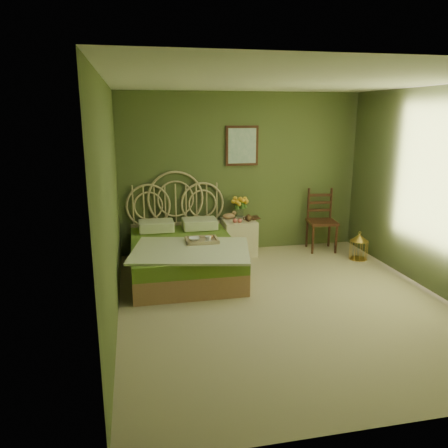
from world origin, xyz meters
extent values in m
plane|color=tan|center=(0.00, 0.00, 0.00)|extent=(4.50, 4.50, 0.00)
plane|color=silver|center=(0.00, 0.00, 2.60)|extent=(4.50, 4.50, 0.00)
plane|color=#4D572D|center=(0.00, 2.25, 1.30)|extent=(4.00, 0.00, 4.00)
plane|color=#4D572D|center=(-2.00, 0.00, 1.30)|extent=(0.00, 4.50, 4.50)
plane|color=#4D572D|center=(2.00, 0.00, 1.30)|extent=(0.00, 4.50, 4.50)
cube|color=#321A0D|center=(0.00, 2.23, 1.75)|extent=(0.54, 0.03, 0.64)
cube|color=beige|center=(0.00, 2.21, 1.75)|extent=(0.46, 0.01, 0.56)
cube|color=tan|center=(-1.10, 1.21, 0.15)|extent=(1.45, 1.94, 0.29)
cube|color=#5A882C|center=(-1.10, 1.21, 0.39)|extent=(1.45, 1.94, 0.19)
cube|color=beige|center=(-1.05, 0.77, 0.50)|extent=(1.74, 1.46, 0.03)
cube|color=beige|center=(-1.44, 1.89, 0.57)|extent=(0.53, 0.39, 0.16)
cube|color=beige|center=(-0.76, 1.89, 0.57)|extent=(0.53, 0.39, 0.16)
cube|color=#CEBF89|center=(-0.85, 1.09, 0.50)|extent=(0.46, 0.36, 0.04)
ellipsoid|color=#B77A38|center=(-0.73, 1.18, 0.55)|extent=(0.12, 0.07, 0.05)
cube|color=#F1E8C4|center=(-0.10, 1.98, 0.29)|extent=(0.52, 0.52, 0.57)
cylinder|color=silver|center=(-0.05, 2.11, 0.66)|extent=(0.10, 0.10, 0.18)
ellipsoid|color=tan|center=(-0.25, 2.08, 0.62)|extent=(0.21, 0.11, 0.10)
sphere|color=#D35F52|center=(-0.20, 1.82, 0.61)|extent=(0.07, 0.07, 0.07)
sphere|color=#D35F52|center=(-0.13, 1.80, 0.61)|extent=(0.07, 0.07, 0.07)
cube|color=#321A0D|center=(1.32, 1.90, 0.49)|extent=(0.52, 0.52, 0.04)
cylinder|color=#321A0D|center=(1.12, 1.70, 0.24)|extent=(0.04, 0.04, 0.49)
cylinder|color=#321A0D|center=(1.51, 1.70, 0.24)|extent=(0.04, 0.04, 0.49)
cylinder|color=#321A0D|center=(1.12, 2.10, 0.24)|extent=(0.04, 0.04, 0.49)
cylinder|color=#321A0D|center=(1.51, 2.10, 0.24)|extent=(0.04, 0.04, 0.49)
cube|color=#321A0D|center=(1.32, 2.10, 0.76)|extent=(0.39, 0.10, 0.54)
cylinder|color=gold|center=(1.70, 1.32, 0.01)|extent=(0.27, 0.27, 0.01)
cylinder|color=gold|center=(1.70, 1.32, 0.15)|extent=(0.27, 0.27, 0.30)
cone|color=gold|center=(1.70, 1.32, 0.36)|extent=(0.27, 0.27, 0.11)
imported|color=#381E0F|center=(0.08, 2.00, 0.58)|extent=(0.21, 0.25, 0.02)
imported|color=#472819|center=(0.08, 2.00, 0.60)|extent=(0.16, 0.22, 0.02)
imported|color=white|center=(-0.95, 1.14, 0.54)|extent=(0.17, 0.17, 0.04)
imported|color=white|center=(-0.77, 1.03, 0.57)|extent=(0.09, 0.09, 0.08)
camera|label=1|loc=(-1.75, -4.72, 2.26)|focal=35.00mm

